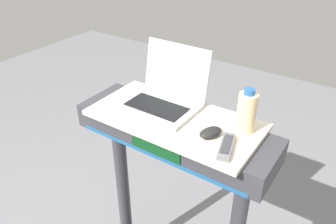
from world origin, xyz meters
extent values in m
cylinder|color=#38383D|center=(-0.34, 0.70, 0.60)|extent=(0.07, 0.07, 0.90)
cube|color=#38383D|center=(0.00, 0.70, 1.10)|extent=(0.90, 0.28, 0.11)
cube|color=#0C3F19|center=(0.00, 0.56, 1.10)|extent=(0.24, 0.01, 0.06)
cube|color=#1E598C|center=(0.00, 0.56, 1.06)|extent=(0.81, 0.00, 0.02)
cube|color=beige|center=(0.00, 0.70, 1.17)|extent=(0.73, 0.36, 0.02)
cube|color=#B7B7BC|center=(-0.10, 0.72, 1.19)|extent=(0.33, 0.24, 0.02)
cube|color=black|center=(-0.10, 0.70, 1.20)|extent=(0.27, 0.13, 0.00)
cube|color=#B7B7BC|center=(-0.10, 0.86, 1.31)|extent=(0.33, 0.05, 0.24)
cube|color=#B2E0B7|center=(-0.10, 0.86, 1.31)|extent=(0.29, 0.04, 0.21)
ellipsoid|color=black|center=(0.19, 0.66, 1.19)|extent=(0.09, 0.12, 0.03)
cylinder|color=beige|center=(0.28, 0.77, 1.26)|extent=(0.08, 0.08, 0.16)
cylinder|color=#2659A5|center=(0.28, 0.77, 1.35)|extent=(0.04, 0.04, 0.02)
cube|color=slate|center=(0.28, 0.62, 1.19)|extent=(0.09, 0.17, 0.02)
cube|color=#333338|center=(0.28, 0.62, 1.20)|extent=(0.06, 0.12, 0.00)
camera|label=1|loc=(0.66, -0.32, 1.93)|focal=36.06mm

